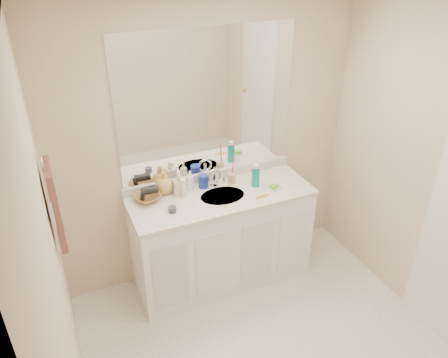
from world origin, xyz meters
name	(u,v)px	position (x,y,z in m)	size (l,w,h in m)	color
ceiling	(309,19)	(0.00, 0.00, 2.40)	(2.60, 2.60, 0.02)	white
wall_back	(208,146)	(0.00, 1.30, 1.20)	(2.60, 0.02, 2.40)	beige
wall_left	(61,294)	(-1.30, 0.00, 1.20)	(0.02, 2.60, 2.40)	beige
vanity_cabinet	(222,239)	(0.00, 1.02, 0.42)	(1.50, 0.55, 0.85)	white
countertop	(222,196)	(0.00, 1.02, 0.86)	(1.52, 0.57, 0.03)	white
backsplash	(210,176)	(0.00, 1.29, 0.92)	(1.52, 0.03, 0.08)	silver
sink_basin	(223,197)	(0.00, 1.00, 0.87)	(0.37, 0.37, 0.02)	beige
faucet	(214,180)	(0.00, 1.18, 0.94)	(0.02, 0.02, 0.11)	silver
mirror	(208,105)	(0.00, 1.29, 1.56)	(1.48, 0.01, 1.20)	white
blue_mug	(203,181)	(-0.09, 1.19, 0.94)	(0.08, 0.08, 0.11)	#172FA2
tan_cup	(232,178)	(0.15, 1.16, 0.92)	(0.07, 0.07, 0.09)	#C5BA8B
toothbrush	(233,167)	(0.16, 1.16, 1.03)	(0.01, 0.01, 0.22)	#F4406C
mouthwash_bottle	(256,177)	(0.32, 1.04, 0.96)	(0.07, 0.07, 0.16)	#0C9486
soap_dish	(274,188)	(0.44, 0.93, 0.89)	(0.10, 0.08, 0.01)	white
green_soap	(274,186)	(0.44, 0.93, 0.90)	(0.07, 0.05, 0.03)	#7DD333
orange_comb	(262,196)	(0.29, 0.86, 0.88)	(0.12, 0.03, 0.01)	gold
dark_jar	(172,209)	(-0.45, 0.94, 0.90)	(0.06, 0.06, 0.04)	#3B3C43
extra_white_bottle	(184,188)	(-0.29, 1.12, 0.96)	(0.05, 0.05, 0.16)	white
soap_bottle_white	(190,180)	(-0.20, 1.21, 0.96)	(0.06, 0.06, 0.17)	white
soap_bottle_cream	(179,184)	(-0.31, 1.18, 0.97)	(0.08, 0.09, 0.19)	beige
soap_bottle_yellow	(164,183)	(-0.42, 1.24, 0.98)	(0.15, 0.15, 0.19)	#DEB256
wicker_basket	(148,198)	(-0.58, 1.18, 0.90)	(0.20, 0.20, 0.05)	olive
hair_dryer	(149,190)	(-0.56, 1.18, 0.97)	(0.06, 0.06, 0.13)	black
towel_ring	(42,163)	(-1.27, 0.77, 1.55)	(0.11, 0.11, 0.01)	silver
hand_towel	(55,205)	(-1.25, 0.77, 1.25)	(0.04, 0.32, 0.55)	brown
switch_plate	(53,215)	(-1.27, 0.57, 1.30)	(0.01, 0.09, 0.13)	silver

